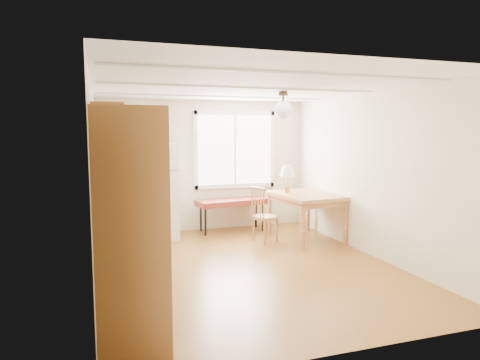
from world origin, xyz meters
name	(u,v)px	position (x,y,z in m)	size (l,w,h in m)	color
room_shell	(247,179)	(0.00, 0.00, 1.25)	(4.60, 5.60, 2.62)	brown
kitchen_run	(122,226)	(-1.72, -0.63, 0.84)	(0.65, 3.40, 2.20)	brown
window_unit	(235,150)	(0.60, 2.47, 1.55)	(1.64, 0.05, 1.51)	white
pendant_light	(283,109)	(0.70, 0.40, 2.24)	(0.26, 0.26, 0.40)	#2E2214
refrigerator	(156,191)	(-1.00, 2.05, 0.85)	(0.71, 0.73, 1.69)	white
bench	(232,203)	(0.43, 2.15, 0.55)	(1.40, 0.68, 0.62)	maroon
dining_table	(306,200)	(1.50, 1.16, 0.71)	(1.09, 1.39, 0.82)	#A66840
chair	(261,211)	(0.67, 1.20, 0.54)	(0.46, 0.46, 0.95)	#A66840
table_lamp	(287,173)	(1.25, 1.43, 1.16)	(0.28, 0.28, 0.48)	gold
coffee_maker	(123,215)	(-1.72, -1.08, 1.04)	(0.20, 0.27, 0.40)	black
kettle	(112,209)	(-1.82, -0.40, 1.00)	(0.13, 0.13, 0.24)	red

